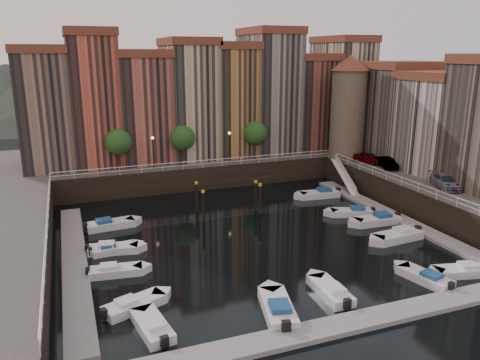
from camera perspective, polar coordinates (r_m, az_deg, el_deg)
name	(u,v)px	position (r m, az deg, el deg)	size (l,w,h in m)	color
ground	(250,234)	(45.88, 1.18, -6.61)	(200.00, 200.00, 0.00)	black
quay_far	(184,162)	(69.18, -6.82, 2.14)	(80.00, 20.00, 3.00)	black
dock_left	(75,262)	(42.06, -19.52, -9.39)	(2.00, 28.00, 0.35)	gray
dock_right	(393,216)	(52.89, 18.18, -4.18)	(2.00, 28.00, 0.35)	gray
dock_near	(347,324)	(32.32, 12.93, -16.73)	(30.00, 2.00, 0.35)	gray
mountains	(122,83)	(150.81, -14.16, 11.34)	(145.00, 100.00, 18.00)	#2D382D
far_terrace	(210,98)	(66.14, -3.73, 9.92)	(48.70, 10.30, 17.50)	#846754
right_terrace	(445,118)	(61.05, 23.75, 6.90)	(9.30, 24.30, 14.00)	#67594E
corner_tower	(348,106)	(65.20, 13.06, 8.81)	(5.20, 5.20, 13.80)	#6B5B4C
promenade_trees	(188,138)	(60.43, -6.41, 5.16)	(21.20, 3.20, 5.20)	black
street_lamps	(192,144)	(59.68, -5.84, 4.38)	(10.36, 0.36, 4.18)	black
railings	(233,184)	(48.98, -0.91, -0.49)	(36.08, 34.04, 0.52)	white
gangway	(345,175)	(61.38, 12.63, 0.58)	(2.78, 8.32, 3.73)	white
mooring_pilings	(229,200)	(50.69, -1.32, -2.47)	(6.88, 3.77, 3.78)	black
boat_left_0	(133,305)	(34.02, -12.90, -14.63)	(4.63, 3.06, 1.05)	silver
boat_left_1	(115,271)	(39.13, -15.04, -10.65)	(4.43, 2.07, 1.00)	silver
boat_left_2	(113,249)	(43.23, -15.23, -8.13)	(4.22, 1.89, 0.95)	silver
boat_left_3	(112,249)	(43.26, -15.33, -8.08)	(4.64, 2.44, 1.04)	silver
boat_left_4	(109,225)	(49.02, -15.65, -5.25)	(5.03, 2.25, 1.14)	silver
boat_right_0	(462,271)	(41.73, 25.47, -9.97)	(4.62, 2.54, 1.03)	silver
boat_right_1	(398,236)	(46.83, 18.75, -6.46)	(5.33, 2.34, 1.20)	silver
boat_right_2	(378,220)	(50.49, 16.44, -4.69)	(5.21, 2.09, 1.19)	silver
boat_right_3	(353,212)	(52.25, 13.56, -3.84)	(4.82, 3.11, 1.08)	silver
boat_right_4	(320,194)	(58.00, 9.74, -1.68)	(5.22, 2.29, 1.18)	silver
boat_near_0	(152,326)	(31.48, -10.63, -17.14)	(2.33, 4.72, 1.06)	silver
boat_near_1	(278,309)	(32.76, 4.65, -15.40)	(2.99, 5.41, 1.21)	silver
boat_near_2	(331,291)	(35.49, 11.02, -13.16)	(1.84, 4.73, 1.08)	silver
boat_near_3	(426,278)	(39.46, 21.72, -11.00)	(2.55, 4.63, 1.04)	silver
car_a	(368,159)	(63.45, 15.38, 2.54)	(1.66, 4.12, 1.40)	gray
car_b	(387,164)	(61.36, 17.49, 1.93)	(1.44, 4.12, 1.36)	gray
car_c	(445,182)	(54.62, 23.72, -0.23)	(1.98, 4.86, 1.41)	gray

